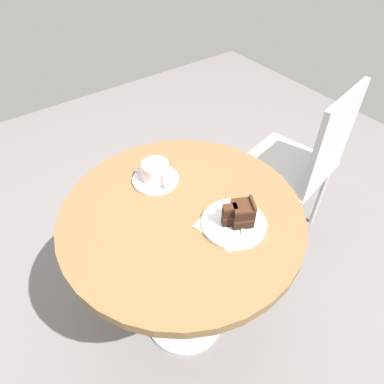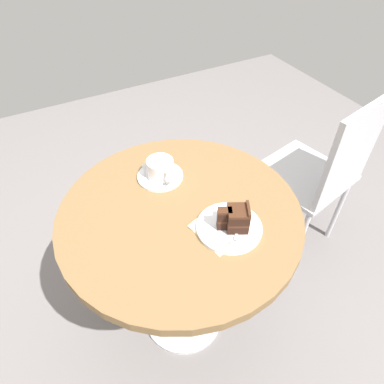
# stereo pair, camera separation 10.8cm
# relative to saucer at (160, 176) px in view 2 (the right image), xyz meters

# --- Properties ---
(ground_plane) EXTENTS (4.40, 4.40, 0.01)m
(ground_plane) POSITION_rel_saucer_xyz_m (0.17, -0.01, -0.72)
(ground_plane) COLOR slate
(ground_plane) RESTS_ON ground
(cafe_table) EXTENTS (0.77, 0.77, 0.71)m
(cafe_table) POSITION_rel_saucer_xyz_m (0.17, -0.01, -0.12)
(cafe_table) COLOR brown
(cafe_table) RESTS_ON ground
(saucer) EXTENTS (0.16, 0.16, 0.01)m
(saucer) POSITION_rel_saucer_xyz_m (0.00, 0.00, 0.00)
(saucer) COLOR white
(saucer) RESTS_ON cafe_table
(coffee_cup) EXTENTS (0.12, 0.09, 0.07)m
(coffee_cup) POSITION_rel_saucer_xyz_m (0.01, 0.00, 0.04)
(coffee_cup) COLOR white
(coffee_cup) RESTS_ON saucer
(teaspoon) EXTENTS (0.11, 0.05, 0.00)m
(teaspoon) POSITION_rel_saucer_xyz_m (-0.04, -0.04, 0.01)
(teaspoon) COLOR silver
(teaspoon) RESTS_ON saucer
(cake_plate) EXTENTS (0.20, 0.20, 0.01)m
(cake_plate) POSITION_rel_saucer_xyz_m (0.31, 0.08, 0.00)
(cake_plate) COLOR white
(cake_plate) RESTS_ON cafe_table
(cake_slice) EXTENTS (0.08, 0.10, 0.08)m
(cake_slice) POSITION_rel_saucer_xyz_m (0.32, 0.10, 0.05)
(cake_slice) COLOR black
(cake_slice) RESTS_ON cake_plate
(fork) EXTENTS (0.11, 0.11, 0.00)m
(fork) POSITION_rel_saucer_xyz_m (0.35, 0.08, 0.01)
(fork) COLOR silver
(fork) RESTS_ON cake_plate
(napkin) EXTENTS (0.18, 0.17, 0.00)m
(napkin) POSITION_rel_saucer_xyz_m (0.29, 0.06, -0.00)
(napkin) COLOR beige
(napkin) RESTS_ON cafe_table
(cafe_chair) EXTENTS (0.45, 0.45, 0.87)m
(cafe_chair) POSITION_rel_saucer_xyz_m (0.09, 0.74, -0.20)
(cafe_chair) COLOR #BCBCC1
(cafe_chair) RESTS_ON ground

